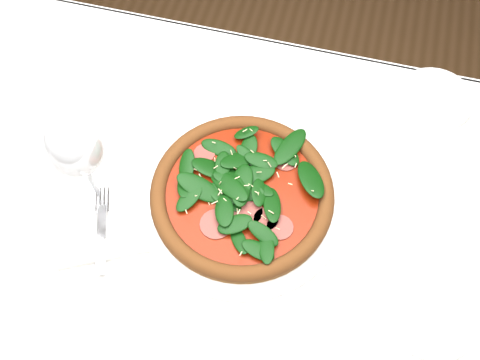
% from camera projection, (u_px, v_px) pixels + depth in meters
% --- Properties ---
extents(ground, '(6.00, 6.00, 0.00)m').
position_uv_depth(ground, '(216.00, 315.00, 1.58)').
color(ground, brown).
rests_on(ground, ground).
extents(dining_table, '(1.21, 0.81, 0.75)m').
position_uv_depth(dining_table, '(202.00, 229.00, 1.01)').
color(dining_table, silver).
rests_on(dining_table, ground).
extents(plate, '(0.36, 0.36, 0.02)m').
position_uv_depth(plate, '(242.00, 197.00, 0.92)').
color(plate, white).
rests_on(plate, dining_table).
extents(pizza, '(0.40, 0.40, 0.04)m').
position_uv_depth(pizza, '(242.00, 192.00, 0.90)').
color(pizza, brown).
rests_on(pizza, plate).
extents(wine_glass, '(0.09, 0.09, 0.22)m').
position_uv_depth(wine_glass, '(75.00, 148.00, 0.80)').
color(wine_glass, silver).
rests_on(wine_glass, dining_table).
extents(napkin, '(0.17, 0.13, 0.01)m').
position_uv_depth(napkin, '(103.00, 241.00, 0.89)').
color(napkin, silver).
rests_on(napkin, dining_table).
extents(fork, '(0.07, 0.15, 0.00)m').
position_uv_depth(fork, '(102.00, 223.00, 0.89)').
color(fork, silver).
rests_on(fork, napkin).
extents(saucer_near, '(0.14, 0.14, 0.01)m').
position_uv_depth(saucer_near, '(431.00, 315.00, 0.83)').
color(saucer_near, white).
rests_on(saucer_near, dining_table).
extents(saucer_far, '(0.14, 0.14, 0.01)m').
position_uv_depth(saucer_far, '(436.00, 98.00, 1.02)').
color(saucer_far, white).
rests_on(saucer_far, dining_table).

